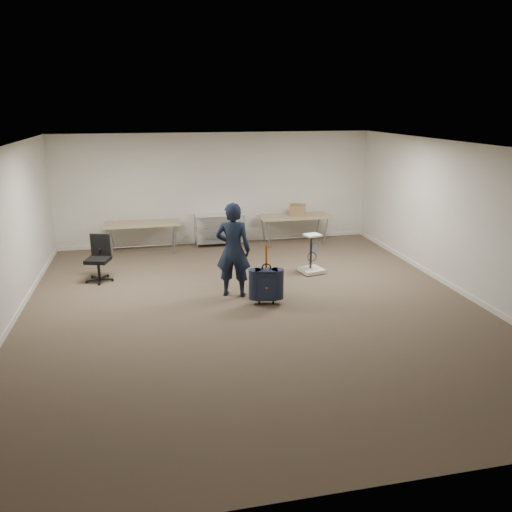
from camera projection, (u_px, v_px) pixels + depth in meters
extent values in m
plane|color=#433428|center=(253.00, 307.00, 8.85)|extent=(9.00, 9.00, 0.00)
plane|color=beige|center=(217.00, 189.00, 12.66)|extent=(8.00, 0.00, 8.00)
plane|color=beige|center=(361.00, 356.00, 4.24)|extent=(8.00, 0.00, 8.00)
plane|color=beige|center=(464.00, 220.00, 9.25)|extent=(0.00, 9.00, 9.00)
plane|color=white|center=(253.00, 147.00, 8.04)|extent=(8.00, 8.00, 0.00)
cube|color=beige|center=(218.00, 240.00, 13.04)|extent=(8.00, 0.02, 0.10)
cube|color=beige|center=(11.00, 325.00, 8.04)|extent=(0.02, 9.00, 0.10)
cube|color=beige|center=(455.00, 288.00, 9.64)|extent=(0.02, 9.00, 0.10)
cube|color=#9A865E|center=(142.00, 224.00, 11.96)|extent=(1.80, 0.75, 0.03)
cylinder|color=gray|center=(144.00, 246.00, 12.12)|extent=(1.50, 0.02, 0.02)
cylinder|color=gray|center=(110.00, 243.00, 11.64)|extent=(0.13, 0.04, 0.69)
cylinder|color=gray|center=(175.00, 240.00, 11.94)|extent=(0.13, 0.04, 0.69)
cylinder|color=gray|center=(112.00, 237.00, 12.20)|extent=(0.13, 0.04, 0.69)
cylinder|color=gray|center=(174.00, 234.00, 12.50)|extent=(0.13, 0.04, 0.69)
cube|color=#9A865E|center=(294.00, 217.00, 12.72)|extent=(1.80, 0.75, 0.03)
cylinder|color=gray|center=(294.00, 238.00, 12.89)|extent=(1.50, 0.02, 0.02)
cylinder|color=gray|center=(268.00, 235.00, 12.40)|extent=(0.13, 0.04, 0.69)
cylinder|color=gray|center=(326.00, 232.00, 12.70)|extent=(0.13, 0.04, 0.69)
cylinder|color=gray|center=(263.00, 229.00, 12.96)|extent=(0.13, 0.04, 0.69)
cylinder|color=gray|center=(318.00, 226.00, 13.26)|extent=(0.13, 0.04, 0.69)
cylinder|color=silver|center=(197.00, 233.00, 12.34)|extent=(0.02, 0.02, 0.80)
cylinder|color=silver|center=(244.00, 231.00, 12.58)|extent=(0.02, 0.02, 0.80)
cylinder|color=silver|center=(195.00, 229.00, 12.76)|extent=(0.02, 0.02, 0.80)
cylinder|color=silver|center=(241.00, 227.00, 13.00)|extent=(0.02, 0.02, 0.80)
cube|color=silver|center=(220.00, 241.00, 12.75)|extent=(1.20, 0.45, 0.02)
cube|color=silver|center=(219.00, 228.00, 12.65)|extent=(1.20, 0.45, 0.02)
cube|color=silver|center=(219.00, 215.00, 12.56)|extent=(1.20, 0.45, 0.01)
imported|color=black|center=(233.00, 250.00, 9.17)|extent=(0.75, 0.61, 1.78)
cube|color=#161B33|center=(266.00, 284.00, 8.90)|extent=(0.43, 0.29, 0.55)
cube|color=black|center=(266.00, 299.00, 9.00)|extent=(0.38, 0.22, 0.03)
cylinder|color=black|center=(259.00, 302.00, 8.99)|extent=(0.04, 0.08, 0.07)
cylinder|color=black|center=(273.00, 302.00, 9.00)|extent=(0.04, 0.08, 0.07)
torus|color=black|center=(266.00, 268.00, 8.81)|extent=(0.17, 0.05, 0.17)
cube|color=#E0440B|center=(266.00, 257.00, 8.77)|extent=(0.04, 0.01, 0.42)
cylinder|color=black|center=(100.00, 279.00, 10.17)|extent=(0.57, 0.57, 0.09)
cylinder|color=black|center=(99.00, 270.00, 10.11)|extent=(0.06, 0.06, 0.38)
cube|color=black|center=(98.00, 260.00, 10.05)|extent=(0.54, 0.54, 0.08)
cube|color=black|center=(100.00, 245.00, 10.17)|extent=(0.40, 0.16, 0.45)
cube|color=silver|center=(311.00, 270.00, 10.67)|extent=(0.55, 0.55, 0.07)
cylinder|color=black|center=(306.00, 275.00, 10.47)|extent=(0.06, 0.06, 0.04)
cylinder|color=black|center=(311.00, 251.00, 10.60)|extent=(0.05, 0.05, 0.74)
cube|color=silver|center=(313.00, 235.00, 10.45)|extent=(0.37, 0.34, 0.04)
torus|color=#235CAF|center=(315.00, 249.00, 10.47)|extent=(0.25, 0.14, 0.23)
cube|color=brown|center=(297.00, 210.00, 12.71)|extent=(0.47, 0.41, 0.29)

